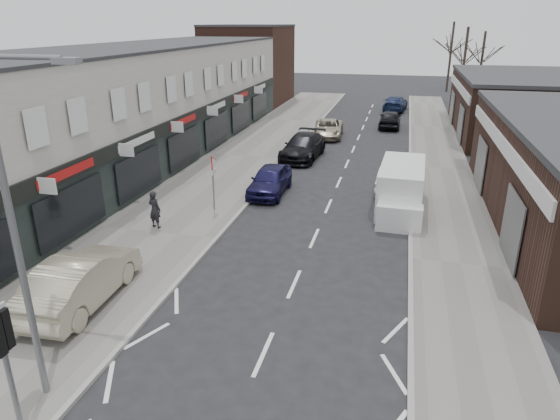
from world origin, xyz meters
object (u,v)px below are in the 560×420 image
Objects in this scene: parked_car_left_a at (270,180)px; parked_car_left_c at (328,129)px; traffic_light at (1,343)px; pedestrian at (155,209)px; parked_car_left_b at (303,147)px; white_van at (401,189)px; parked_car_right_b at (390,119)px; parked_car_right_a at (392,179)px; sedan_on_pavement at (81,280)px; warning_sign at (213,167)px; street_lamp at (18,220)px; parked_car_right_c at (395,103)px.

parked_car_left_a is 14.36m from parked_car_left_c.
traffic_light is 11.63m from pedestrian.
pedestrian is at bearing -106.43° from parked_car_left_c.
pedestrian is at bearing -102.26° from parked_car_left_b.
white_van reaches higher than parked_car_left_b.
white_van is 20.11m from parked_car_right_b.
parked_car_right_a is at bearing -124.77° from pedestrian.
traffic_light is 1.86× the size of pedestrian.
parked_car_right_a is (5.95, -5.42, -0.15)m from parked_car_left_b.
parked_car_left_b is at bearing 66.49° from parked_car_right_b.
parked_car_right_a is (9.17, 14.26, -0.29)m from sedan_on_pavement.
traffic_light is 0.54× the size of white_van.
warning_sign is at bearing -105.98° from pedestrian.
parked_car_right_b is (5.50, 19.19, 0.01)m from parked_car_left_a.
parked_car_right_b is at bearing 79.18° from street_lamp.
white_van is at bearing 15.17° from warning_sign.
white_van is at bearing -73.17° from parked_car_left_c.
parked_car_right_c is at bearing -90.90° from parked_car_right_b.
traffic_light is 14.04m from warning_sign.
pedestrian is 20.76m from parked_car_left_c.
pedestrian is 0.38× the size of parked_car_right_b.
traffic_light reaches higher than white_van.
pedestrian is 0.43× the size of parked_car_right_a.
parked_car_right_c is at bearing 81.44° from traffic_light.
parked_car_left_a is (2.94, 12.16, -0.20)m from sedan_on_pavement.
street_lamp reaches higher than parked_car_left_c.
parked_car_left_a is (1.23, 16.01, -3.88)m from street_lamp.
pedestrian reaches higher than parked_car_right_c.
sedan_on_pavement is 1.13× the size of parked_car_right_b.
street_lamp is at bearing -94.59° from parked_car_left_a.
parked_car_left_c is 13.34m from parked_car_right_a.
parked_car_left_a is (3.56, 5.94, -0.22)m from pedestrian.
parked_car_left_a is at bearing 174.58° from white_van.
street_lamp is at bearing -98.03° from parked_car_left_c.
parked_car_left_b is at bearing -37.96° from parked_car_right_a.
street_lamp is 30.66m from parked_car_left_c.
white_van is 1.12× the size of parked_car_right_c.
parked_car_left_a is (1.86, 3.21, -1.47)m from warning_sign.
sedan_on_pavement is 12.51m from parked_car_left_a.
pedestrian reaches higher than parked_car_left_b.
parked_car_right_b is (9.06, 25.13, -0.21)m from pedestrian.
parked_car_right_c reaches higher than parked_car_right_a.
parked_car_right_c is (0.23, 8.92, -0.00)m from parked_car_right_b.
pedestrian is at bearing 80.19° from parked_car_right_c.
traffic_light reaches higher than parked_car_left_c.
warning_sign is 23.62m from parked_car_right_b.
traffic_light is 5.58m from sedan_on_pavement.
parked_car_right_a is at bearing -38.63° from parked_car_left_b.
parked_car_right_c reaches higher than parked_car_left_a.
parked_car_right_c is (9.29, 34.05, -0.21)m from pedestrian.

